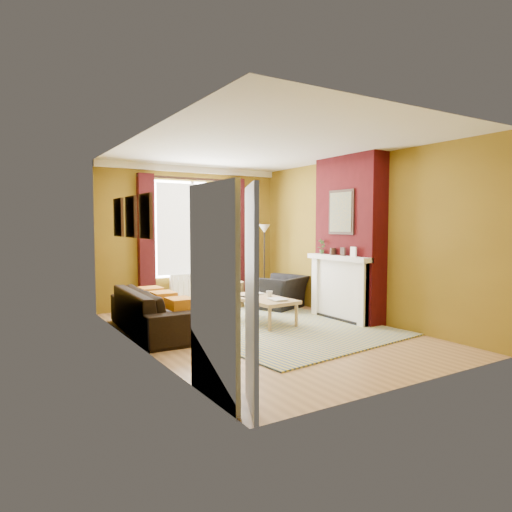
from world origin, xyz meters
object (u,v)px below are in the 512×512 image
floor_lamp (264,241)px  wicker_stool (234,295)px  sofa (156,310)px  armchair (279,292)px  coffee_table (261,300)px

floor_lamp → wicker_stool: bearing=-168.6°
sofa → armchair: size_ratio=2.31×
armchair → coffee_table: size_ratio=0.73×
wicker_stool → floor_lamp: 1.34m
coffee_table → floor_lamp: (1.15, 1.70, 0.90)m
coffee_table → wicker_stool: (0.32, 1.53, -0.14)m
coffee_table → floor_lamp: size_ratio=0.82×
wicker_stool → sofa: bearing=-149.4°
sofa → coffee_table: size_ratio=1.68×
armchair → coffee_table: armchair is taller
sofa → coffee_table: (1.68, -0.34, 0.06)m
armchair → wicker_stool: (-0.69, 0.58, -0.06)m
armchair → wicker_stool: armchair is taller
sofa → armchair: sofa is taller
sofa → wicker_stool: 2.33m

